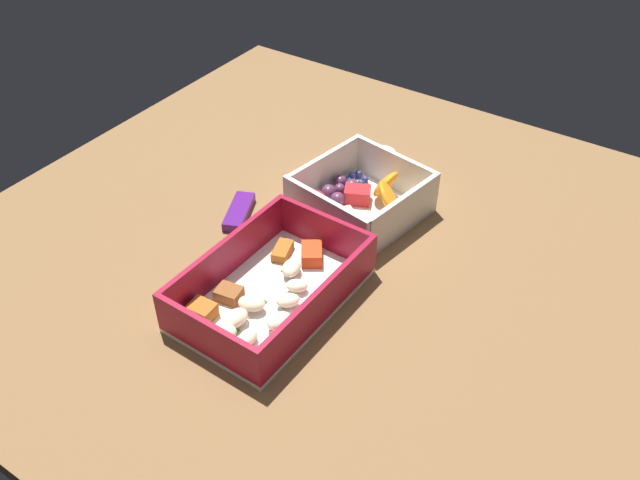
# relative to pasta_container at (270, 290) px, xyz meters

# --- Properties ---
(table_surface) EXTENTS (0.80, 0.80, 0.02)m
(table_surface) POSITION_rel_pasta_container_xyz_m (0.11, 0.01, -0.03)
(table_surface) COLOR brown
(table_surface) RESTS_ON ground
(pasta_container) EXTENTS (0.21, 0.14, 0.05)m
(pasta_container) POSITION_rel_pasta_container_xyz_m (0.00, 0.00, 0.00)
(pasta_container) COLOR white
(pasta_container) RESTS_ON table_surface
(fruit_bowl) EXTENTS (0.16, 0.15, 0.06)m
(fruit_bowl) POSITION_rel_pasta_container_xyz_m (0.19, 0.00, 0.00)
(fruit_bowl) COLOR white
(fruit_bowl) RESTS_ON table_surface
(candy_bar) EXTENTS (0.07, 0.05, 0.01)m
(candy_bar) POSITION_rel_pasta_container_xyz_m (0.10, 0.12, -0.01)
(candy_bar) COLOR #51197A
(candy_bar) RESTS_ON table_surface
(paper_cup_liner) EXTENTS (0.04, 0.04, 0.02)m
(paper_cup_liner) POSITION_rel_pasta_container_xyz_m (0.30, 0.03, -0.01)
(paper_cup_liner) COLOR white
(paper_cup_liner) RESTS_ON table_surface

